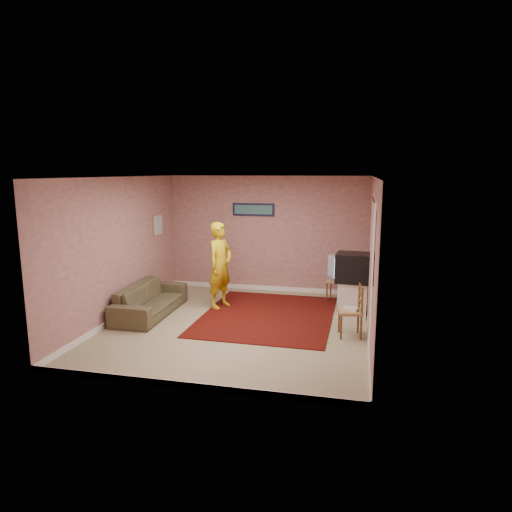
% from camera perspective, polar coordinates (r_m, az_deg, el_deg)
% --- Properties ---
extents(ground, '(5.00, 5.00, 0.00)m').
position_cam_1_polar(ground, '(8.22, -2.21, -8.62)').
color(ground, tan).
rests_on(ground, ground).
extents(wall_back, '(4.50, 0.02, 2.60)m').
position_cam_1_polar(wall_back, '(10.29, 1.35, 2.75)').
color(wall_back, tan).
rests_on(wall_back, ground).
extents(wall_front, '(4.50, 0.02, 2.60)m').
position_cam_1_polar(wall_front, '(5.56, -8.99, -4.14)').
color(wall_front, tan).
rests_on(wall_front, ground).
extents(wall_left, '(0.02, 5.00, 2.60)m').
position_cam_1_polar(wall_left, '(8.74, -16.68, 0.91)').
color(wall_left, tan).
rests_on(wall_left, ground).
extents(wall_right, '(0.02, 5.00, 2.60)m').
position_cam_1_polar(wall_right, '(7.62, 14.29, -0.34)').
color(wall_right, tan).
rests_on(wall_right, ground).
extents(ceiling, '(4.50, 5.00, 0.02)m').
position_cam_1_polar(ceiling, '(7.76, -2.34, 9.83)').
color(ceiling, silver).
rests_on(ceiling, wall_back).
extents(baseboard_back, '(4.50, 0.02, 0.10)m').
position_cam_1_polar(baseboard_back, '(10.52, 1.31, -4.01)').
color(baseboard_back, white).
rests_on(baseboard_back, ground).
extents(baseboard_front, '(4.50, 0.02, 0.10)m').
position_cam_1_polar(baseboard_front, '(6.01, -8.60, -15.72)').
color(baseboard_front, white).
rests_on(baseboard_front, ground).
extents(baseboard_left, '(0.02, 5.00, 0.10)m').
position_cam_1_polar(baseboard_left, '(9.02, -16.20, -6.95)').
color(baseboard_left, white).
rests_on(baseboard_left, ground).
extents(baseboard_right, '(0.02, 5.00, 0.10)m').
position_cam_1_polar(baseboard_right, '(7.95, 13.80, -9.22)').
color(baseboard_right, white).
rests_on(baseboard_right, ground).
extents(window, '(0.01, 1.10, 1.50)m').
position_cam_1_polar(window, '(6.71, 14.46, -0.50)').
color(window, black).
rests_on(window, wall_right).
extents(curtain_sheer, '(0.01, 0.75, 2.10)m').
position_cam_1_polar(curtain_sheer, '(6.60, 14.29, -2.44)').
color(curtain_sheer, white).
rests_on(curtain_sheer, wall_right).
extents(curtain_floral, '(0.01, 0.35, 2.10)m').
position_cam_1_polar(curtain_floral, '(7.29, 14.05, -1.22)').
color(curtain_floral, beige).
rests_on(curtain_floral, wall_right).
extents(curtain_rod, '(0.02, 1.40, 0.02)m').
position_cam_1_polar(curtain_rod, '(6.60, 14.43, 6.94)').
color(curtain_rod, brown).
rests_on(curtain_rod, wall_right).
extents(picture_back, '(0.95, 0.04, 0.28)m').
position_cam_1_polar(picture_back, '(10.26, -0.33, 5.83)').
color(picture_back, '#131534').
rests_on(picture_back, wall_back).
extents(picture_left, '(0.04, 0.38, 0.42)m').
position_cam_1_polar(picture_left, '(10.10, -12.15, 3.80)').
color(picture_left, '#C8B589').
rests_on(picture_left, wall_left).
extents(area_rug, '(2.44, 3.03, 0.02)m').
position_cam_1_polar(area_rug, '(8.71, 1.48, -7.42)').
color(area_rug, black).
rests_on(area_rug, ground).
extents(tv_cabinet, '(0.53, 0.48, 0.67)m').
position_cam_1_polar(tv_cabinet, '(8.79, 11.90, -5.27)').
color(tv_cabinet, white).
rests_on(tv_cabinet, ground).
extents(crt_tv, '(0.67, 0.60, 0.53)m').
position_cam_1_polar(crt_tv, '(8.64, 12.01, -1.42)').
color(crt_tv, black).
rests_on(crt_tv, tv_cabinet).
extents(chair_a, '(0.47, 0.45, 0.48)m').
position_cam_1_polar(chair_a, '(9.72, 10.13, -2.42)').
color(chair_a, tan).
rests_on(chair_a, ground).
extents(dvd_player, '(0.39, 0.31, 0.06)m').
position_cam_1_polar(dvd_player, '(9.73, 10.12, -2.75)').
color(dvd_player, '#B0B0B5').
rests_on(dvd_player, chair_a).
extents(blue_throw, '(0.43, 0.05, 0.45)m').
position_cam_1_polar(blue_throw, '(9.87, 10.22, -1.19)').
color(blue_throw, '#8EC2E9').
rests_on(blue_throw, chair_a).
extents(chair_b, '(0.43, 0.44, 0.47)m').
position_cam_1_polar(chair_b, '(7.69, 11.74, -6.03)').
color(chair_b, tan).
rests_on(chair_b, ground).
extents(game_console, '(0.26, 0.21, 0.05)m').
position_cam_1_polar(game_console, '(7.70, 11.72, -6.49)').
color(game_console, white).
rests_on(game_console, chair_b).
extents(sofa, '(0.82, 2.00, 0.58)m').
position_cam_1_polar(sofa, '(8.96, -13.05, -5.32)').
color(sofa, brown).
rests_on(sofa, ground).
extents(person, '(0.61, 0.73, 1.72)m').
position_cam_1_polar(person, '(9.08, -4.48, -1.16)').
color(person, gold).
rests_on(person, ground).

